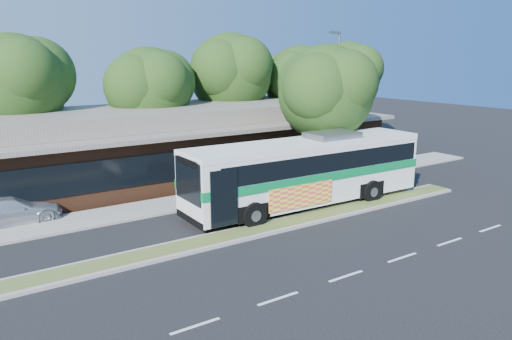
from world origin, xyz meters
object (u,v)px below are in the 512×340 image
(lamp_post, at_px, (337,101))
(sidewalk_tree, at_px, (329,90))
(sedan, at_px, (9,211))
(transit_bus, at_px, (308,167))

(lamp_post, height_order, sidewalk_tree, lamp_post)
(sedan, bearing_deg, transit_bus, -112.66)
(sedan, distance_m, sidewalk_tree, 18.28)
(transit_bus, distance_m, sedan, 14.45)
(lamp_post, xyz_separation_m, transit_bus, (-5.24, -3.60, -2.81))
(transit_bus, distance_m, sidewalk_tree, 6.22)
(lamp_post, bearing_deg, transit_bus, -145.47)
(lamp_post, xyz_separation_m, sedan, (-18.56, 1.80, -4.24))
(lamp_post, distance_m, sidewalk_tree, 1.49)
(lamp_post, height_order, transit_bus, lamp_post)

